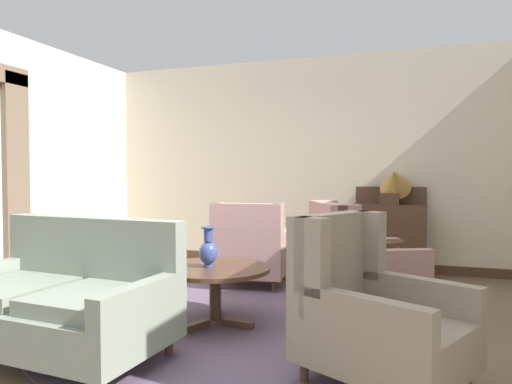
{
  "coord_description": "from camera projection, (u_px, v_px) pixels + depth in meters",
  "views": [
    {
      "loc": [
        1.55,
        -3.29,
        1.28
      ],
      "look_at": [
        0.11,
        0.86,
        1.12
      ],
      "focal_mm": 32.35,
      "sensor_mm": 36.0,
      "label": 1
    }
  ],
  "objects": [
    {
      "name": "ground",
      "position": [
        208.0,
        336.0,
        3.66
      ],
      "size": [
        8.66,
        8.66,
        0.0
      ],
      "primitive_type": "plane",
      "color": "brown"
    },
    {
      "name": "wall_back",
      "position": [
        300.0,
        162.0,
        6.52
      ],
      "size": [
        5.98,
        0.08,
        2.92
      ],
      "primitive_type": "cube",
      "color": "beige",
      "rests_on": "ground"
    },
    {
      "name": "wall_left",
      "position": [
        17.0,
        160.0,
        5.44
      ],
      "size": [
        0.08,
        4.33,
        2.92
      ],
      "primitive_type": "cube",
      "color": "beige",
      "rests_on": "ground"
    },
    {
      "name": "baseboard_back",
      "position": [
        299.0,
        261.0,
        6.52
      ],
      "size": [
        5.82,
        0.03,
        0.12
      ],
      "primitive_type": "cube",
      "color": "#4C3323",
      "rests_on": "ground"
    },
    {
      "name": "area_rug",
      "position": [
        223.0,
        324.0,
        3.94
      ],
      "size": [
        3.11,
        3.11,
        0.01
      ],
      "primitive_type": "cylinder",
      "color": "#5B4C60",
      "rests_on": "ground"
    },
    {
      "name": "coffee_table",
      "position": [
        215.0,
        276.0,
        3.92
      ],
      "size": [
        0.94,
        0.94,
        0.5
      ],
      "color": "#4C3323",
      "rests_on": "ground"
    },
    {
      "name": "porcelain_vase",
      "position": [
        208.0,
        250.0,
        3.9
      ],
      "size": [
        0.16,
        0.16,
        0.35
      ],
      "color": "#384C93",
      "rests_on": "coffee_table"
    },
    {
      "name": "settee",
      "position": [
        62.0,
        301.0,
        3.24
      ],
      "size": [
        1.64,
        0.98,
        0.96
      ],
      "rotation": [
        0.0,
        0.0,
        -0.06
      ],
      "color": "gray",
      "rests_on": "ground"
    },
    {
      "name": "armchair_beside_settee",
      "position": [
        371.0,
        314.0,
        2.82
      ],
      "size": [
        1.15,
        1.06,
        1.03
      ],
      "rotation": [
        0.0,
        0.0,
        7.4
      ],
      "color": "gray",
      "rests_on": "ground"
    },
    {
      "name": "armchair_near_window",
      "position": [
        357.0,
        269.0,
        4.16
      ],
      "size": [
        1.14,
        1.09,
        1.04
      ],
      "rotation": [
        0.0,
        0.0,
        2.02
      ],
      "color": "tan",
      "rests_on": "ground"
    },
    {
      "name": "armchair_back_corner",
      "position": [
        251.0,
        250.0,
        5.29
      ],
      "size": [
        0.88,
        0.89,
        0.97
      ],
      "rotation": [
        0.0,
        0.0,
        3.27
      ],
      "color": "tan",
      "rests_on": "ground"
    },
    {
      "name": "side_table",
      "position": [
        374.0,
        266.0,
        4.48
      ],
      "size": [
        0.54,
        0.54,
        0.65
      ],
      "color": "#4C3323",
      "rests_on": "ground"
    },
    {
      "name": "sideboard",
      "position": [
        389.0,
        235.0,
        5.87
      ],
      "size": [
        0.89,
        0.39,
        1.13
      ],
      "color": "#4C3323",
      "rests_on": "ground"
    },
    {
      "name": "gramophone",
      "position": [
        394.0,
        182.0,
        5.74
      ],
      "size": [
        0.4,
        0.52,
        0.57
      ],
      "color": "#4C3323",
      "rests_on": "sideboard"
    }
  ]
}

